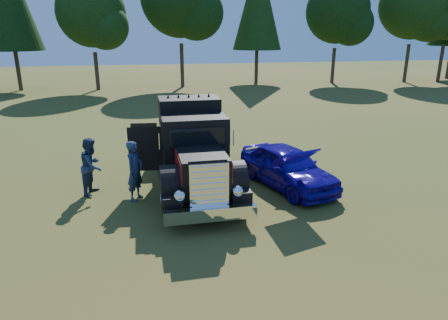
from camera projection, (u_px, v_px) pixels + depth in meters
ground at (157, 230)px, 10.84m from camera, size 120.00×120.00×0.00m
treeline at (146, 1)px, 34.24m from camera, size 72.10×24.04×13.84m
diamond_t_truck at (193, 153)px, 13.41m from camera, size 3.38×7.16×3.00m
hotrod_coupe at (287, 167)px, 13.74m from camera, size 2.80×4.52×1.89m
spectator_near at (135, 171)px, 12.58m from camera, size 0.77×0.84×1.93m
spectator_far at (92, 166)px, 13.11m from camera, size 0.96×1.09×1.89m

